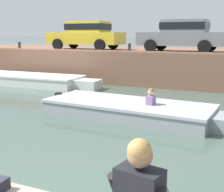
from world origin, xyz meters
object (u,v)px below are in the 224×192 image
(boat_moored_west_white, at_px, (33,80))
(mooring_bollard_mid, at_px, (129,47))
(mooring_bollard_west, at_px, (19,45))
(motorboat_passing, at_px, (135,110))
(car_leftmost_yellow, at_px, (87,34))
(car_left_inner_grey, at_px, (183,34))

(boat_moored_west_white, distance_m, mooring_bollard_mid, 4.99)
(boat_moored_west_white, xyz_separation_m, mooring_bollard_west, (-2.24, 1.79, 1.60))
(motorboat_passing, relative_size, car_leftmost_yellow, 1.48)
(motorboat_passing, height_order, car_left_inner_grey, car_left_inner_grey)
(car_leftmost_yellow, height_order, mooring_bollard_mid, car_leftmost_yellow)
(boat_moored_west_white, height_order, mooring_bollard_west, mooring_bollard_west)
(car_leftmost_yellow, xyz_separation_m, car_left_inner_grey, (5.34, -0.00, -0.00))
(car_leftmost_yellow, bearing_deg, motorboat_passing, -52.14)
(boat_moored_west_white, relative_size, motorboat_passing, 1.06)
(car_leftmost_yellow, bearing_deg, mooring_bollard_mid, -25.94)
(car_leftmost_yellow, xyz_separation_m, mooring_bollard_mid, (3.15, -1.53, -0.61))
(car_left_inner_grey, relative_size, mooring_bollard_west, 9.42)
(boat_moored_west_white, distance_m, mooring_bollard_west, 3.28)
(car_leftmost_yellow, relative_size, mooring_bollard_mid, 9.51)
(motorboat_passing, bearing_deg, car_leftmost_yellow, 127.86)
(mooring_bollard_west, height_order, mooring_bollard_mid, same)
(car_leftmost_yellow, distance_m, mooring_bollard_west, 3.84)
(car_leftmost_yellow, xyz_separation_m, mooring_bollard_west, (-3.47, -1.53, -0.61))
(boat_moored_west_white, distance_m, car_left_inner_grey, 7.68)
(car_leftmost_yellow, height_order, car_left_inner_grey, same)
(motorboat_passing, xyz_separation_m, mooring_bollard_west, (-8.89, 5.45, 1.63))
(boat_moored_west_white, height_order, motorboat_passing, motorboat_passing)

